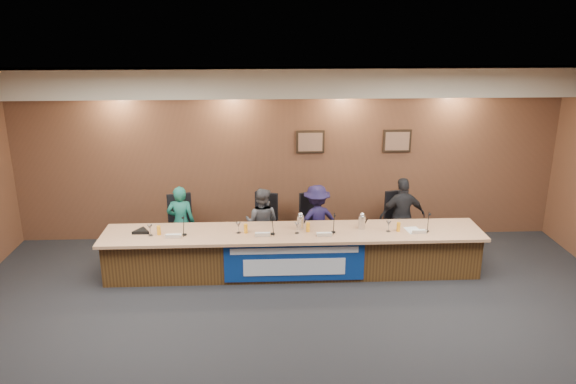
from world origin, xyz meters
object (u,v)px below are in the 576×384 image
panelist_d (402,216)px  office_chair_d (400,226)px  panelist_b (262,223)px  banner (294,262)px  speakerphone (141,231)px  panelist_c (317,221)px  office_chair_c (316,227)px  carafe_right (362,222)px  panelist_a (181,223)px  dais_body (293,253)px  carafe_mid (300,222)px  office_chair_b (262,228)px  office_chair_a (182,230)px

panelist_d → office_chair_d: panelist_d is taller
panelist_d → panelist_b: bearing=-5.4°
banner → speakerphone: speakerphone is taller
panelist_c → panelist_b: bearing=-18.3°
office_chair_c → carafe_right: carafe_right is taller
panelist_c → office_chair_d: size_ratio=2.68×
panelist_a → panelist_d: 3.85m
dais_body → carafe_right: bearing=0.6°
panelist_b → carafe_mid: panelist_b is taller
carafe_mid → banner: bearing=-104.9°
dais_body → office_chair_c: dais_body is taller
panelist_b → office_chair_b: (0.00, 0.10, -0.14)m
panelist_a → office_chair_c: panelist_a is taller
panelist_d → carafe_mid: (-1.83, -0.64, 0.17)m
office_chair_a → speakerphone: bearing=-139.8°
panelist_c → office_chair_c: panelist_c is taller
banner → panelist_b: (-0.50, 1.11, 0.24)m
office_chair_a → office_chair_b: size_ratio=1.00×
panelist_a → banner: bearing=151.3°
banner → panelist_d: bearing=29.5°
panelist_c → carafe_right: size_ratio=5.81×
panelist_a → panelist_d: (3.85, 0.00, 0.05)m
banner → carafe_mid: (0.12, 0.46, 0.48)m
panelist_c → panelist_d: 1.51m
office_chair_a → office_chair_c: 2.34m
panelist_d → office_chair_b: (-2.46, 0.10, -0.22)m
panelist_a → office_chair_b: bearing=-174.3°
panelist_a → office_chair_c: (2.34, 0.10, -0.17)m
dais_body → office_chair_c: (0.45, 0.79, 0.13)m
office_chair_d → panelist_c: bearing=169.5°
banner → office_chair_d: (1.96, 1.21, 0.10)m
carafe_mid → panelist_d: bearing=19.3°
carafe_right → office_chair_c: bearing=130.7°
dais_body → carafe_mid: (0.12, 0.05, 0.51)m
office_chair_a → speakerphone: speakerphone is taller
office_chair_b → speakerphone: size_ratio=1.50×
dais_body → office_chair_d: dais_body is taller
office_chair_b → dais_body: bearing=-35.5°
panelist_c → carafe_mid: (-0.33, -0.64, 0.22)m
carafe_mid → speakerphone: (-2.55, -0.04, -0.09)m
panelist_c → banner: bearing=49.6°
banner → dais_body: bearing=90.0°
speakerphone → panelist_c: bearing=13.4°
office_chair_b → office_chair_c: bearing=22.1°
dais_body → office_chair_b: (-0.50, 0.79, 0.13)m
panelist_d → panelist_a: bearing=-5.4°
office_chair_d → carafe_mid: size_ratio=2.11×
dais_body → panelist_a: size_ratio=4.60×
banner → office_chair_c: banner is taller
panelist_b → speakerphone: panelist_b is taller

